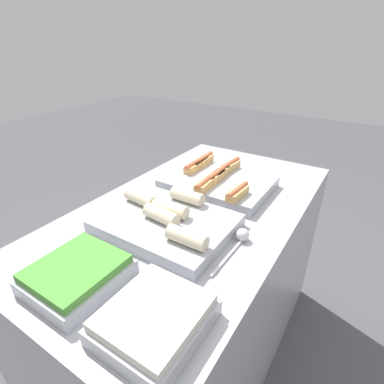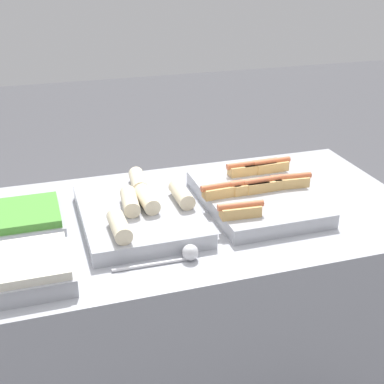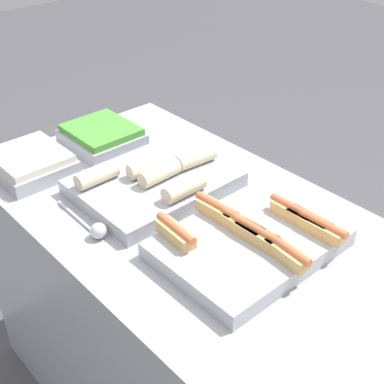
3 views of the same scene
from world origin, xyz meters
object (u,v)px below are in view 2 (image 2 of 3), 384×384
at_px(tray_side_front, 23,270).
at_px(serving_spoon_near, 184,254).
at_px(tray_wraps, 140,212).
at_px(tray_hotdogs, 256,194).
at_px(tray_side_back, 21,221).

distance_m(tray_side_front, serving_spoon_near, 0.44).
relative_size(tray_wraps, serving_spoon_near, 1.92).
xyz_separation_m(tray_hotdogs, tray_side_back, (-0.79, 0.04, 0.00)).
distance_m(tray_hotdogs, tray_side_back, 0.79).
bearing_deg(tray_wraps, tray_hotdogs, 1.02).
relative_size(tray_side_front, serving_spoon_near, 1.05).
distance_m(tray_wraps, tray_side_front, 0.44).
bearing_deg(tray_hotdogs, tray_wraps, -178.98).
xyz_separation_m(tray_side_front, serving_spoon_near, (0.44, -0.03, -0.02)).
height_order(tray_side_front, tray_side_back, same).
xyz_separation_m(tray_hotdogs, tray_wraps, (-0.41, -0.01, -0.00)).
xyz_separation_m(tray_hotdogs, tray_side_front, (-0.79, -0.25, 0.00)).
bearing_deg(tray_wraps, serving_spoon_near, -76.24).
distance_m(tray_wraps, serving_spoon_near, 0.28).
bearing_deg(tray_side_back, tray_hotdogs, -2.79).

